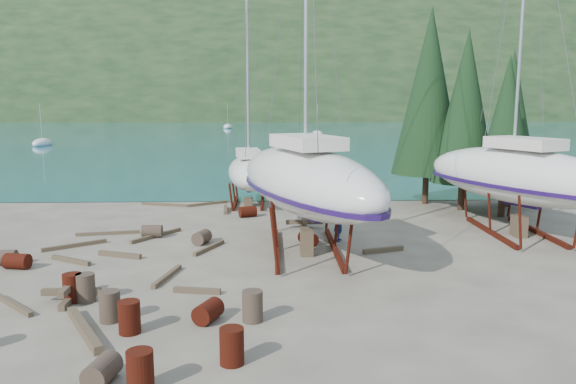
{
  "coord_description": "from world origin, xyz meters",
  "views": [
    {
      "loc": [
        1.7,
        -18.98,
        6.09
      ],
      "look_at": [
        2.39,
        3.0,
        2.53
      ],
      "focal_mm": 35.0,
      "sensor_mm": 36.0,
      "label": 1
    }
  ],
  "objects_px": {
    "large_sailboat_far": "(517,175)",
    "small_sailboat_shore": "(248,172)",
    "large_sailboat_near": "(306,180)",
    "worker": "(339,222)"
  },
  "relations": [
    {
      "from": "large_sailboat_far",
      "to": "small_sailboat_shore",
      "type": "distance_m",
      "value": 14.88
    },
    {
      "from": "large_sailboat_near",
      "to": "large_sailboat_far",
      "type": "bearing_deg",
      "value": -4.29
    },
    {
      "from": "large_sailboat_far",
      "to": "small_sailboat_shore",
      "type": "relative_size",
      "value": 1.43
    },
    {
      "from": "large_sailboat_far",
      "to": "worker",
      "type": "height_order",
      "value": "large_sailboat_far"
    },
    {
      "from": "large_sailboat_near",
      "to": "small_sailboat_shore",
      "type": "relative_size",
      "value": 1.55
    },
    {
      "from": "large_sailboat_near",
      "to": "large_sailboat_far",
      "type": "height_order",
      "value": "large_sailboat_near"
    },
    {
      "from": "large_sailboat_near",
      "to": "worker",
      "type": "distance_m",
      "value": 3.1
    },
    {
      "from": "large_sailboat_near",
      "to": "small_sailboat_shore",
      "type": "xyz_separation_m",
      "value": [
        -2.74,
        10.6,
        -1.01
      ]
    },
    {
      "from": "worker",
      "to": "small_sailboat_shore",
      "type": "bearing_deg",
      "value": 43.64
    },
    {
      "from": "large_sailboat_far",
      "to": "worker",
      "type": "xyz_separation_m",
      "value": [
        -8.3,
        -1.1,
        -1.93
      ]
    }
  ]
}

